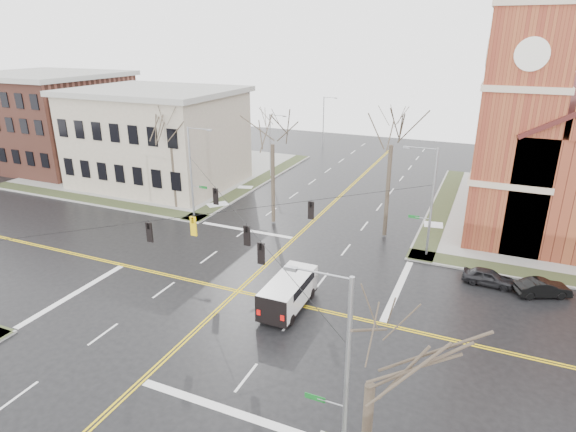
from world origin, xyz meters
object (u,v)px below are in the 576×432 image
at_px(cargo_van, 290,290).
at_px(tree_nw_far, 171,135).
at_px(signal_pole_nw, 192,170).
at_px(streetlight_north_a, 271,143).
at_px(parked_car_a, 488,277).
at_px(tree_nw_near, 272,139).
at_px(tree_se, 371,375).
at_px(signal_pole_ne, 430,200).
at_px(parked_car_b, 543,288).
at_px(signal_pole_se, 343,372).
at_px(tree_ne, 392,139).
at_px(streetlight_north_b, 324,119).

xyz_separation_m(cargo_van, tree_nw_far, (-19.01, 13.45, 6.59)).
distance_m(signal_pole_nw, streetlight_north_a, 16.52).
height_order(parked_car_a, tree_nw_near, tree_nw_near).
distance_m(parked_car_a, tree_nw_far, 32.36).
distance_m(tree_nw_near, tree_se, 31.41).
distance_m(signal_pole_ne, streetlight_north_a, 27.48).
bearing_deg(parked_car_b, tree_nw_near, 52.56).
bearing_deg(tree_nw_near, tree_nw_far, -179.05).
bearing_deg(signal_pole_se, signal_pole_nw, 134.55).
bearing_deg(tree_ne, parked_car_b, -26.20).
distance_m(streetlight_north_a, cargo_van, 32.19).
height_order(parked_car_a, tree_ne, tree_ne).
height_order(signal_pole_se, tree_se, tree_se).
height_order(cargo_van, parked_car_b, cargo_van).
height_order(signal_pole_nw, parked_car_b, signal_pole_nw).
bearing_deg(streetlight_north_b, tree_nw_near, -78.27).
bearing_deg(tree_nw_far, streetlight_north_a, 74.54).
bearing_deg(streetlight_north_a, parked_car_a, -36.06).
bearing_deg(tree_ne, parked_car_a, -33.41).
distance_m(signal_pole_se, tree_nw_far, 35.97).
bearing_deg(tree_se, tree_nw_near, 121.30).
bearing_deg(signal_pole_ne, tree_se, -86.49).
distance_m(signal_pole_nw, parked_car_a, 28.24).
xyz_separation_m(signal_pole_se, streetlight_north_a, (-21.97, 39.50, -0.48)).
relative_size(signal_pole_se, parked_car_b, 2.39).
distance_m(tree_nw_far, tree_ne, 22.17).
xyz_separation_m(signal_pole_ne, streetlight_north_b, (-21.97, 36.50, -0.48)).
bearing_deg(tree_nw_far, signal_pole_se, -43.29).
distance_m(signal_pole_ne, signal_pole_se, 23.00).
height_order(tree_nw_near, tree_se, tree_nw_near).
bearing_deg(signal_pole_nw, cargo_van, -37.34).
height_order(signal_pole_se, cargo_van, signal_pole_se).
height_order(parked_car_a, parked_car_b, parked_car_b).
bearing_deg(parked_car_a, tree_ne, 59.54).
height_order(tree_nw_far, tree_se, tree_nw_far).
bearing_deg(tree_ne, signal_pole_nw, -171.51).
bearing_deg(streetlight_north_a, signal_pole_nw, -92.32).
distance_m(tree_ne, tree_se, 28.44).
relative_size(signal_pole_ne, cargo_van, 1.60).
bearing_deg(tree_nw_far, tree_se, -43.93).
bearing_deg(tree_nw_near, parked_car_b, -12.56).
bearing_deg(parked_car_a, signal_pole_se, 168.55).
distance_m(streetlight_north_b, cargo_van, 50.70).
height_order(streetlight_north_a, tree_ne, tree_ne).
bearing_deg(tree_nw_far, tree_ne, 3.09).
bearing_deg(streetlight_north_a, parked_car_b, -33.06).
bearing_deg(streetlight_north_a, cargo_van, -62.31).
bearing_deg(signal_pole_se, tree_se, -52.94).
bearing_deg(signal_pole_se, tree_nw_near, 120.79).
xyz_separation_m(streetlight_north_b, cargo_van, (14.88, -48.36, -3.21)).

